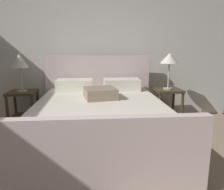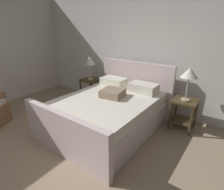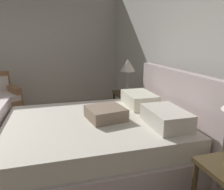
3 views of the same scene
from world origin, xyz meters
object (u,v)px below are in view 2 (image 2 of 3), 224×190
table_lamp_left (90,61)px  nightstand_left (91,86)px  bed (109,111)px  nightstand_right (184,110)px  table_lamp_right (189,74)px

table_lamp_left → nightstand_left: bearing=-63.4°
bed → nightstand_right: bed is taller
nightstand_left → table_lamp_left: size_ratio=1.01×
table_lamp_right → nightstand_left: (-2.41, 0.06, -0.70)m
table_lamp_right → nightstand_left: bearing=178.5°
table_lamp_left → bed: bearing=-34.6°
table_lamp_right → table_lamp_left: (-2.41, 0.06, -0.04)m
bed → table_lamp_left: 1.63m
bed → table_lamp_right: size_ratio=3.71×
nightstand_right → table_lamp_left: table_lamp_left is taller
nightstand_right → nightstand_left: (-2.41, 0.06, 0.00)m
nightstand_left → table_lamp_left: 0.66m
nightstand_left → table_lamp_right: bearing=-1.5°
bed → table_lamp_right: bearing=32.6°
nightstand_right → table_lamp_left: size_ratio=1.01×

